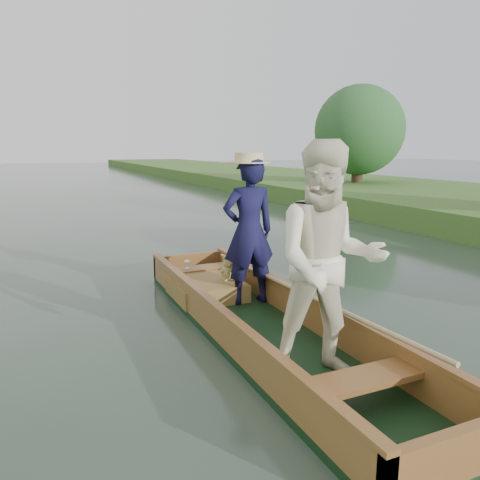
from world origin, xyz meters
name	(u,v)px	position (x,y,z in m)	size (l,w,h in m)	color
ground	(263,338)	(0.00, 0.00, 0.00)	(120.00, 120.00, 0.00)	#283D30
trees_far	(157,126)	(0.86, 7.60, 2.49)	(22.59, 16.06, 4.37)	#47331E
punt	(281,275)	(0.05, -0.26, 0.75)	(1.19, 5.00, 2.05)	black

